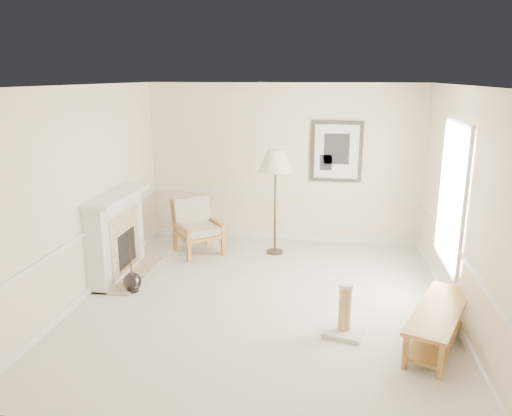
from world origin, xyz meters
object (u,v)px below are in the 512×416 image
(floor_vase, at_px, (132,282))
(floor_lamp, at_px, (276,164))
(bench, at_px, (438,320))
(scratching_post, at_px, (344,318))
(armchair, at_px, (196,224))

(floor_vase, relative_size, floor_lamp, 0.43)
(floor_vase, height_order, bench, floor_vase)
(bench, xyz_separation_m, scratching_post, (-1.06, 0.08, -0.10))
(floor_vase, distance_m, armchair, 1.88)
(bench, relative_size, scratching_post, 2.54)
(floor_vase, distance_m, bench, 4.14)
(armchair, height_order, floor_lamp, floor_lamp)
(scratching_post, bearing_deg, floor_lamp, 113.14)
(armchair, distance_m, scratching_post, 3.61)
(armchair, distance_m, floor_lamp, 1.75)
(floor_lamp, xyz_separation_m, scratching_post, (1.15, -2.70, -1.39))
(floor_vase, height_order, armchair, armchair)
(armchair, bearing_deg, bench, -74.70)
(armchair, distance_m, bench, 4.45)
(scratching_post, bearing_deg, armchair, 134.71)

